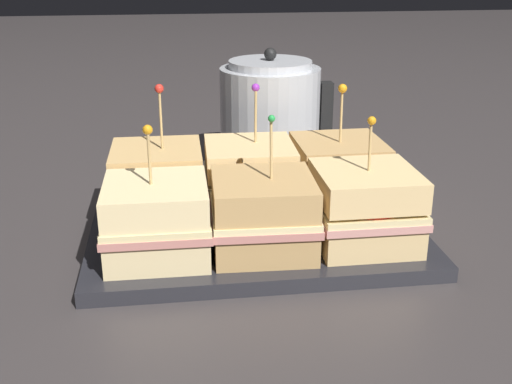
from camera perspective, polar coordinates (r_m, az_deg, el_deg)
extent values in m
plane|color=#383333|center=(0.82, 0.00, -4.30)|extent=(6.00, 6.00, 0.00)
cube|color=#232328|center=(0.82, 0.00, -3.98)|extent=(0.41, 0.28, 0.01)
cube|color=#232328|center=(0.81, 0.00, -3.41)|extent=(0.41, 0.28, 0.01)
cube|color=beige|center=(0.74, -8.70, -4.28)|extent=(0.12, 0.12, 0.04)
cube|color=tan|center=(0.73, -8.80, -2.72)|extent=(0.12, 0.12, 0.01)
cube|color=beige|center=(0.73, -8.83, -2.14)|extent=(0.12, 0.12, 0.01)
cube|color=beige|center=(0.72, -8.92, -0.58)|extent=(0.12, 0.12, 0.04)
cylinder|color=tan|center=(0.71, -9.44, 2.71)|extent=(0.00, 0.01, 0.07)
sphere|color=orange|center=(0.70, -9.61, 5.48)|extent=(0.01, 0.01, 0.01)
cube|color=tan|center=(0.75, 0.75, -3.80)|extent=(0.12, 0.12, 0.04)
cube|color=tan|center=(0.74, 0.76, -2.25)|extent=(0.12, 0.12, 0.01)
cube|color=beige|center=(0.74, 0.77, -1.67)|extent=(0.12, 0.12, 0.01)
cube|color=tan|center=(0.73, 0.77, -0.12)|extent=(0.12, 0.12, 0.04)
cylinder|color=tan|center=(0.72, 1.37, 3.53)|extent=(0.00, 0.01, 0.08)
sphere|color=green|center=(0.71, 1.39, 6.54)|extent=(0.01, 0.01, 0.01)
cube|color=#DBB77A|center=(0.78, 9.54, -3.22)|extent=(0.12, 0.12, 0.04)
cube|color=tan|center=(0.77, 9.63, -1.71)|extent=(0.12, 0.12, 0.01)
cube|color=beige|center=(0.76, 9.67, -1.15)|extent=(0.12, 0.12, 0.01)
cylinder|color=red|center=(0.74, 10.14, -1.33)|extent=(0.07, 0.07, 0.00)
cube|color=#E8C281|center=(0.76, 9.79, 0.63)|extent=(0.12, 0.12, 0.04)
cylinder|color=tan|center=(0.74, 10.09, 3.75)|extent=(0.00, 0.01, 0.07)
sphere|color=orange|center=(0.73, 10.25, 6.25)|extent=(0.01, 0.01, 0.01)
cube|color=tan|center=(0.86, -8.64, -0.82)|extent=(0.12, 0.12, 0.04)
cube|color=tan|center=(0.85, -8.72, 0.56)|extent=(0.12, 0.12, 0.01)
cube|color=beige|center=(0.84, -8.75, 1.08)|extent=(0.12, 0.12, 0.01)
cylinder|color=red|center=(0.82, -8.78, 0.98)|extent=(0.07, 0.07, 0.00)
cube|color=tan|center=(0.84, -8.84, 2.71)|extent=(0.12, 0.12, 0.04)
cylinder|color=tan|center=(0.82, -8.45, 6.15)|extent=(0.00, 0.00, 0.09)
sphere|color=red|center=(0.81, -8.61, 9.08)|extent=(0.01, 0.01, 0.01)
cube|color=#DBB77A|center=(0.86, -0.52, -0.40)|extent=(0.12, 0.12, 0.04)
cube|color=tan|center=(0.85, -0.53, 0.98)|extent=(0.12, 0.12, 0.01)
cube|color=beige|center=(0.85, -0.53, 1.49)|extent=(0.12, 0.12, 0.01)
cylinder|color=red|center=(0.83, -0.35, 1.40)|extent=(0.08, 0.08, 0.00)
cube|color=#E8C281|center=(0.84, -0.53, 3.11)|extent=(0.12, 0.12, 0.04)
cylinder|color=tan|center=(0.84, -0.03, 6.54)|extent=(0.00, 0.01, 0.08)
sphere|color=purple|center=(0.83, -0.04, 9.27)|extent=(0.01, 0.01, 0.01)
cube|color=tan|center=(0.88, 7.22, -0.03)|extent=(0.12, 0.12, 0.04)
cube|color=tan|center=(0.88, 7.28, 1.32)|extent=(0.12, 0.12, 0.01)
cube|color=beige|center=(0.87, 7.31, 1.82)|extent=(0.12, 0.12, 0.01)
cylinder|color=red|center=(0.85, 7.66, 1.74)|extent=(0.09, 0.09, 0.00)
cube|color=tan|center=(0.87, 7.38, 3.40)|extent=(0.12, 0.12, 0.04)
cylinder|color=tan|center=(0.85, 7.58, 6.48)|extent=(0.00, 0.00, 0.08)
sphere|color=orange|center=(0.84, 7.71, 9.11)|extent=(0.01, 0.01, 0.01)
cylinder|color=#B7BABF|center=(1.06, 1.23, 6.47)|extent=(0.16, 0.16, 0.17)
cylinder|color=#B7BABF|center=(1.04, 1.27, 11.29)|extent=(0.13, 0.13, 0.01)
sphere|color=black|center=(1.04, 1.28, 12.16)|extent=(0.02, 0.02, 0.02)
cube|color=black|center=(1.08, 6.19, 7.04)|extent=(0.02, 0.02, 0.10)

